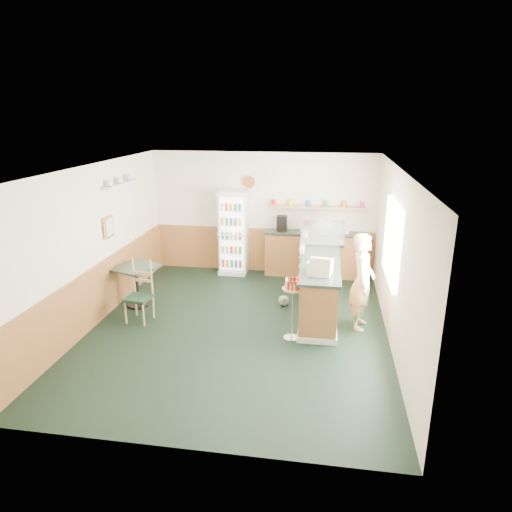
% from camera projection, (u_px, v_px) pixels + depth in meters
% --- Properties ---
extents(ground, '(6.00, 6.00, 0.00)m').
position_uv_depth(ground, '(238.00, 327.00, 7.82)').
color(ground, black).
rests_on(ground, ground).
extents(room_envelope, '(5.04, 6.02, 2.72)m').
position_uv_depth(room_envelope, '(232.00, 230.00, 8.08)').
color(room_envelope, white).
rests_on(room_envelope, ground).
extents(service_counter, '(0.68, 3.01, 1.01)m').
position_uv_depth(service_counter, '(320.00, 284.00, 8.49)').
color(service_counter, '#A56B35').
rests_on(service_counter, ground).
extents(back_counter, '(2.24, 0.42, 1.69)m').
position_uv_depth(back_counter, '(315.00, 252.00, 10.12)').
color(back_counter, '#A56B35').
rests_on(back_counter, ground).
extents(drinks_fridge, '(0.62, 0.53, 1.88)m').
position_uv_depth(drinks_fridge, '(233.00, 233.00, 10.21)').
color(drinks_fridge, white).
rests_on(drinks_fridge, ground).
extents(display_case, '(0.86, 0.45, 0.49)m').
position_uv_depth(display_case, '(323.00, 232.00, 8.99)').
color(display_case, silver).
rests_on(display_case, service_counter).
extents(cash_register, '(0.43, 0.45, 0.22)m').
position_uv_depth(cash_register, '(320.00, 267.00, 7.40)').
color(cash_register, beige).
rests_on(cash_register, service_counter).
extents(shopkeeper, '(0.46, 0.59, 1.66)m').
position_uv_depth(shopkeeper, '(362.00, 282.00, 7.58)').
color(shopkeeper, tan).
rests_on(shopkeeper, ground).
extents(condiment_stand, '(0.33, 0.33, 1.02)m').
position_uv_depth(condiment_stand, '(292.00, 298.00, 7.23)').
color(condiment_stand, silver).
rests_on(condiment_stand, ground).
extents(newspaper_rack, '(0.09, 0.44, 0.87)m').
position_uv_depth(newspaper_rack, '(302.00, 268.00, 8.76)').
color(newspaper_rack, black).
rests_on(newspaper_rack, ground).
extents(cafe_table, '(0.91, 0.91, 0.78)m').
position_uv_depth(cafe_table, '(136.00, 278.00, 8.52)').
color(cafe_table, black).
rests_on(cafe_table, ground).
extents(cafe_chair, '(0.45, 0.45, 1.09)m').
position_uv_depth(cafe_chair, '(140.00, 289.00, 7.98)').
color(cafe_chair, black).
rests_on(cafe_chair, ground).
extents(dog_doorstop, '(0.20, 0.26, 0.24)m').
position_uv_depth(dog_doorstop, '(284.00, 300.00, 8.64)').
color(dog_doorstop, '#989792').
rests_on(dog_doorstop, ground).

